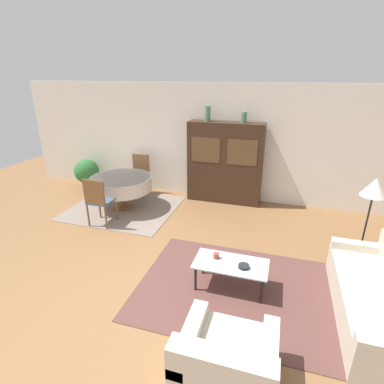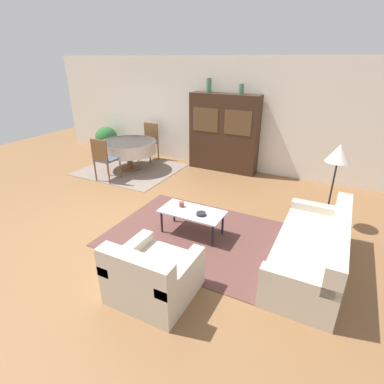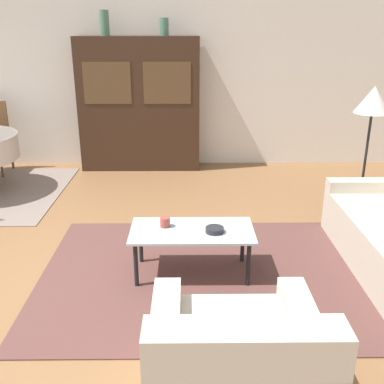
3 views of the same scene
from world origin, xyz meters
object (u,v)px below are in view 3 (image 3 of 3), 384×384
object	(u,v)px
bowl	(215,230)
vase_short	(164,27)
floor_lamp	(373,106)
cup	(165,222)
coffee_table	(192,234)
armchair	(236,367)
vase_tall	(104,23)
display_cabinet	(140,105)

from	to	relation	value
bowl	vase_short	bearing A→B (deg)	99.54
vase_short	bowl	bearing A→B (deg)	-80.46
floor_lamp	cup	bearing A→B (deg)	-149.48
coffee_table	armchair	bearing A→B (deg)	-81.40
floor_lamp	vase_short	xyz separation A→B (m)	(-2.26, 1.79, 0.78)
cup	vase_short	bearing A→B (deg)	92.26
vase_tall	vase_short	distance (m)	0.81
display_cabinet	cup	xyz separation A→B (m)	(0.50, -3.05, -0.48)
display_cabinet	cup	bearing A→B (deg)	-80.71
cup	vase_short	world-z (taller)	vase_short
display_cabinet	coffee_table	bearing A→B (deg)	-76.89
bowl	vase_tall	bearing A→B (deg)	112.94
floor_lamp	vase_tall	xyz separation A→B (m)	(-3.07, 1.79, 0.83)
floor_lamp	cup	world-z (taller)	floor_lamp
display_cabinet	vase_short	bearing A→B (deg)	0.14
armchair	coffee_table	bearing A→B (deg)	98.60
bowl	vase_tall	world-z (taller)	vase_tall
vase_tall	display_cabinet	bearing A→B (deg)	-0.12
coffee_table	vase_short	xyz separation A→B (m)	(-0.35, 3.11, 1.62)
cup	floor_lamp	bearing A→B (deg)	30.52
bowl	vase_tall	distance (m)	3.79
coffee_table	cup	xyz separation A→B (m)	(-0.23, 0.06, 0.08)
coffee_table	bowl	xyz separation A→B (m)	(0.19, -0.05, 0.06)
armchair	display_cabinet	bearing A→B (deg)	101.69
floor_lamp	bowl	distance (m)	2.34
display_cabinet	vase_tall	world-z (taller)	vase_tall
armchair	vase_tall	xyz separation A→B (m)	(-1.37, 4.57, 1.76)
armchair	display_cabinet	size ratio (longest dim) A/B	0.49
coffee_table	vase_short	world-z (taller)	vase_short
armchair	bowl	world-z (taller)	armchair
vase_tall	bowl	bearing A→B (deg)	-67.06
floor_lamp	cup	xyz separation A→B (m)	(-2.14, -1.26, -0.76)
cup	bowl	xyz separation A→B (m)	(0.41, -0.11, -0.02)
cup	bowl	distance (m)	0.43
display_cabinet	floor_lamp	distance (m)	3.20
cup	vase_tall	distance (m)	3.56
vase_short	coffee_table	bearing A→B (deg)	-83.64
armchair	vase_short	distance (m)	4.91
vase_short	cup	bearing A→B (deg)	-87.74
coffee_table	vase_short	bearing A→B (deg)	96.36
coffee_table	floor_lamp	xyz separation A→B (m)	(1.91, 1.32, 0.84)
armchair	bowl	distance (m)	1.42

